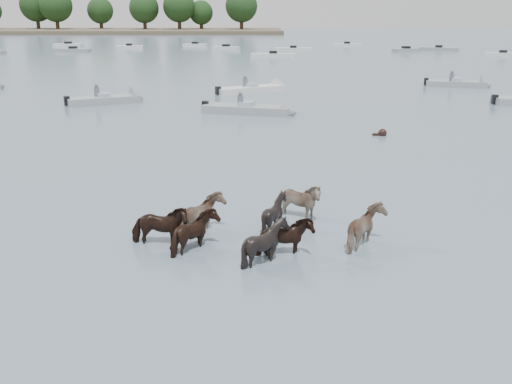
{
  "coord_description": "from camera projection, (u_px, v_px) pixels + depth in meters",
  "views": [
    {
      "loc": [
        1.86,
        -14.87,
        6.06
      ],
      "look_at": [
        1.98,
        0.82,
        1.1
      ],
      "focal_mm": 40.51,
      "sensor_mm": 36.0,
      "label": 1
    }
  ],
  "objects": [
    {
      "name": "motorboat_e",
      "position": [
        465.0,
        84.0,
        47.52
      ],
      "size": [
        5.46,
        2.83,
        1.92
      ],
      "rotation": [
        0.0,
        0.0,
        -0.25
      ],
      "color": "gray",
      "rests_on": "ground"
    },
    {
      "name": "distant_flotilla",
      "position": [
        232.0,
        49.0,
        90.05
      ],
      "size": [
        104.63,
        25.9,
        0.93
      ],
      "color": "gray",
      "rests_on": "ground"
    },
    {
      "name": "motorboat_c",
      "position": [
        259.0,
        89.0,
        44.53
      ],
      "size": [
        5.98,
        4.33,
        1.92
      ],
      "rotation": [
        0.0,
        0.0,
        0.51
      ],
      "color": "silver",
      "rests_on": "ground"
    },
    {
      "name": "ground",
      "position": [
        185.0,
        239.0,
        15.99
      ],
      "size": [
        400.0,
        400.0,
        0.0
      ],
      "primitive_type": "plane",
      "color": "slate",
      "rests_on": "ground"
    },
    {
      "name": "motorboat_a",
      "position": [
        115.0,
        99.0,
        39.37
      ],
      "size": [
        5.39,
        3.74,
        1.92
      ],
      "rotation": [
        0.0,
        0.0,
        0.46
      ],
      "color": "gray",
      "rests_on": "ground"
    },
    {
      "name": "motorboat_b",
      "position": [
        259.0,
        110.0,
        35.18
      ],
      "size": [
        6.07,
        3.07,
        1.92
      ],
      "rotation": [
        0.0,
        0.0,
        -0.26
      ],
      "color": "gray",
      "rests_on": "ground"
    },
    {
      "name": "pony_herd",
      "position": [
        257.0,
        227.0,
        15.69
      ],
      "size": [
        7.0,
        4.48,
        1.34
      ],
      "color": "black",
      "rests_on": "ground"
    },
    {
      "name": "swimming_pony",
      "position": [
        381.0,
        133.0,
        29.14
      ],
      "size": [
        0.72,
        0.44,
        0.44
      ],
      "color": "black",
      "rests_on": "ground"
    }
  ]
}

